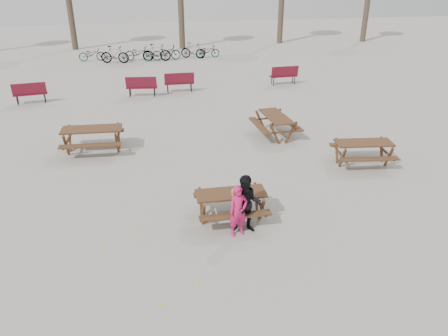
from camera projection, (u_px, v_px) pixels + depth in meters
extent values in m
plane|color=gray|center=(231.00, 218.00, 11.48)|extent=(80.00, 80.00, 0.00)
cube|color=#392214|center=(231.00, 193.00, 11.16)|extent=(1.80, 0.70, 0.05)
cube|color=#392214|center=(235.00, 216.00, 10.76)|extent=(1.80, 0.25, 0.05)
cube|color=#392214|center=(227.00, 193.00, 11.82)|extent=(1.80, 0.25, 0.05)
cylinder|color=#392214|center=(204.00, 215.00, 10.94)|extent=(0.08, 0.08, 0.73)
cylinder|color=#392214|center=(201.00, 203.00, 11.47)|extent=(0.08, 0.08, 0.73)
cylinder|color=#392214|center=(262.00, 210.00, 11.18)|extent=(0.08, 0.08, 0.73)
cylinder|color=#392214|center=(256.00, 198.00, 11.71)|extent=(0.08, 0.08, 0.73)
cube|color=white|center=(246.00, 192.00, 11.13)|extent=(0.18, 0.11, 0.03)
ellipsoid|color=tan|center=(246.00, 191.00, 11.11)|extent=(0.14, 0.06, 0.05)
cylinder|color=silver|center=(233.00, 192.00, 11.00)|extent=(0.06, 0.06, 0.15)
cylinder|color=#FFA60D|center=(233.00, 193.00, 11.01)|extent=(0.07, 0.07, 0.05)
cylinder|color=white|center=(233.00, 189.00, 10.96)|extent=(0.03, 0.03, 0.02)
imported|color=#D11A5C|center=(238.00, 211.00, 10.54)|extent=(0.56, 0.44, 1.34)
imported|color=black|center=(247.00, 204.00, 10.64)|extent=(0.85, 0.73, 1.52)
imported|color=black|center=(92.00, 54.00, 29.06)|extent=(1.73, 0.68, 0.89)
imported|color=black|center=(115.00, 55.00, 28.39)|extent=(1.91, 0.93, 1.11)
imported|color=black|center=(139.00, 53.00, 29.06)|extent=(2.01, 1.32, 1.00)
imported|color=black|center=(157.00, 53.00, 28.98)|extent=(1.90, 0.71, 1.12)
imported|color=black|center=(166.00, 52.00, 29.29)|extent=(1.97, 0.87, 1.00)
imported|color=black|center=(193.00, 50.00, 29.82)|extent=(1.78, 1.13, 1.04)
imported|color=black|center=(207.00, 51.00, 29.99)|extent=(1.76, 0.81, 0.89)
cylinder|color=#382B21|center=(69.00, 5.00, 31.63)|extent=(0.44, 0.44, 6.30)
cylinder|color=#382B21|center=(181.00, 7.00, 32.10)|extent=(0.44, 0.44, 5.95)
cylinder|color=#382B21|center=(367.00, 8.00, 35.09)|extent=(0.44, 0.44, 5.25)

